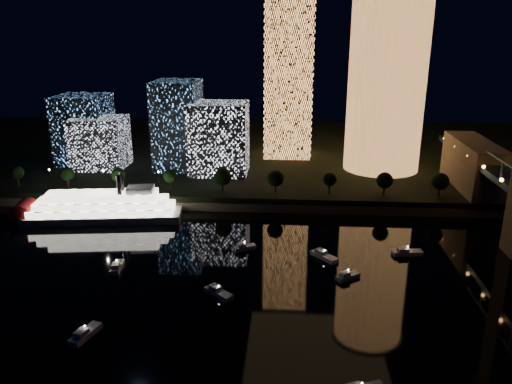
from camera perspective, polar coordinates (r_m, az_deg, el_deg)
ground at (r=110.31m, az=6.04°, el=-17.19°), size 520.00×520.00×0.00m
far_bank at (r=257.29m, az=5.02°, el=4.44°), size 420.00×160.00×5.00m
seawall at (r=182.85m, az=5.31°, el=-1.72°), size 420.00×6.00×3.00m
tower_cylindrical at (r=219.37m, az=14.74°, el=12.31°), size 34.00×34.00×76.02m
tower_rectangular at (r=238.45m, az=3.74°, el=12.53°), size 22.00×22.00×70.00m
midrise_blocks at (r=224.06m, az=-12.23°, el=6.71°), size 86.42×36.14×37.49m
riverboat at (r=181.30m, az=-17.86°, el=-1.75°), size 58.17×18.88×17.22m
motorboats at (r=122.36m, az=2.72°, el=-12.73°), size 115.09×76.84×2.78m
esplanade_trees at (r=186.50m, az=-1.54°, el=1.66°), size 165.81×6.55×8.78m
street_lamps at (r=194.05m, az=-4.78°, el=1.83°), size 132.70×0.70×5.65m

